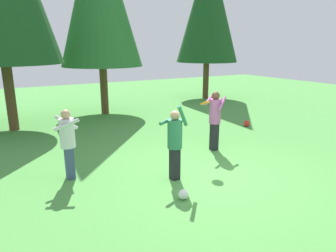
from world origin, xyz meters
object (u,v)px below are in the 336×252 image
object	(u,v)px
person_bystander	(68,139)
ball_red	(247,123)
person_thrower	(175,139)
ball_blue	(171,140)
ball_white	(183,194)
person_catcher	(215,116)
tree_far_right	(208,6)
frisbee	(205,103)

from	to	relation	value
person_bystander	ball_red	bearing A→B (deg)	22.49
person_thrower	ball_blue	size ratio (longest dim) A/B	8.08
ball_white	person_catcher	bearing A→B (deg)	41.25
ball_white	tree_far_right	size ratio (longest dim) A/B	0.03
person_catcher	ball_blue	bearing A→B (deg)	-90.18
person_bystander	ball_blue	world-z (taller)	person_bystander
person_thrower	ball_white	bearing A→B (deg)	-136.24
tree_far_right	ball_blue	bearing A→B (deg)	-133.27
person_catcher	person_bystander	world-z (taller)	person_catcher
person_thrower	frisbee	bearing A→B (deg)	0.00
person_bystander	frisbee	world-z (taller)	frisbee
ball_white	tree_far_right	bearing A→B (deg)	51.67
ball_blue	ball_white	world-z (taller)	ball_blue
ball_blue	ball_white	distance (m)	3.68
person_bystander	ball_red	world-z (taller)	person_bystander
person_thrower	person_bystander	bearing A→B (deg)	123.98
person_thrower	person_catcher	world-z (taller)	person_thrower
ball_white	person_bystander	bearing A→B (deg)	129.24
frisbee	person_bystander	bearing A→B (deg)	169.72
person_bystander	ball_white	size ratio (longest dim) A/B	7.93
frisbee	ball_white	size ratio (longest dim) A/B	1.38
person_bystander	ball_blue	size ratio (longest dim) A/B	7.39
ball_white	frisbee	bearing A→B (deg)	43.63
ball_white	ball_red	distance (m)	6.44
person_bystander	ball_red	distance (m)	7.26
ball_white	ball_red	size ratio (longest dim) A/B	0.86
person_catcher	ball_blue	world-z (taller)	person_catcher
person_catcher	ball_red	bearing A→B (deg)	173.16
person_bystander	tree_far_right	size ratio (longest dim) A/B	0.20
person_bystander	person_thrower	bearing A→B (deg)	-19.95
ball_blue	ball_red	world-z (taller)	ball_red
ball_white	ball_red	xyz separation A→B (m)	(5.27, 3.71, 0.02)
ball_blue	ball_red	xyz separation A→B (m)	(3.65, 0.40, 0.01)
person_thrower	frisbee	size ratio (longest dim) A/B	6.30
person_catcher	person_thrower	bearing A→B (deg)	-5.92
frisbee	ball_red	distance (m)	4.47
person_thrower	tree_far_right	xyz separation A→B (m)	(7.52, 9.01, 4.26)
person_thrower	ball_blue	xyz separation A→B (m)	(1.26, 2.37, -0.87)
person_thrower	frisbee	distance (m)	1.56
person_bystander	ball_blue	bearing A→B (deg)	28.61
ball_blue	tree_far_right	size ratio (longest dim) A/B	0.03
person_thrower	ball_blue	world-z (taller)	person_thrower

